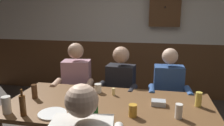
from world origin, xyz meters
TOP-DOWN VIEW (x-y plane):
  - back_wall_upper at (0.00, 2.33)m, footprint 6.28×0.12m
  - back_wall_wainscot at (0.00, 2.33)m, footprint 6.28×0.12m
  - dining_table at (0.00, -0.03)m, footprint 2.09×0.99m
  - person_0 at (-0.62, 0.70)m, footprint 0.55×0.57m
  - person_1 at (-0.01, 0.69)m, footprint 0.54×0.55m
  - person_2 at (0.63, 0.69)m, footprint 0.52×0.52m
  - table_candle at (0.01, 0.21)m, footprint 0.04×0.04m
  - condiment_caddy at (0.50, 0.04)m, footprint 0.14×0.10m
  - plate_0 at (-0.45, -0.36)m, footprint 0.26×0.26m
  - bottle_0 at (-0.70, -0.43)m, footprint 0.05×0.05m
  - bottle_1 at (-0.05, -0.37)m, footprint 0.06×0.06m
  - pint_glass_0 at (0.67, -0.21)m, footprint 0.06×0.06m
  - pint_glass_1 at (-0.27, -0.12)m, footprint 0.08×0.08m
  - pint_glass_2 at (-0.87, -0.41)m, footprint 0.08×0.08m
  - pint_glass_3 at (-0.81, -0.04)m, footprint 0.06×0.06m
  - pint_glass_4 at (0.88, 0.08)m, footprint 0.06×0.06m
  - pint_glass_5 at (-0.19, 0.26)m, footprint 0.08×0.08m
  - pint_glass_6 at (0.27, -0.25)m, footprint 0.08×0.08m
  - wall_dart_cabinet at (0.58, 2.20)m, footprint 0.56×0.15m

SIDE VIEW (x-z plane):
  - back_wall_wainscot at x=0.00m, z-range 0.00..1.08m
  - person_2 at x=0.63m, z-range 0.06..1.30m
  - person_1 at x=-0.01m, z-range 0.06..1.30m
  - dining_table at x=0.00m, z-range 0.30..1.07m
  - person_0 at x=-0.62m, z-range 0.07..1.33m
  - plate_0 at x=-0.45m, z-range 0.78..0.79m
  - condiment_caddy at x=0.50m, z-range 0.78..0.83m
  - table_candle at x=0.01m, z-range 0.78..0.86m
  - pint_glass_5 at x=-0.19m, z-range 0.78..0.88m
  - pint_glass_6 at x=0.27m, z-range 0.78..0.89m
  - pint_glass_0 at x=0.67m, z-range 0.78..0.91m
  - pint_glass_1 at x=-0.27m, z-range 0.78..0.92m
  - pint_glass_4 at x=0.88m, z-range 0.78..0.92m
  - pint_glass_3 at x=-0.81m, z-range 0.78..0.93m
  - pint_glass_2 at x=-0.87m, z-range 0.78..0.94m
  - bottle_1 at x=-0.05m, z-range 0.76..0.99m
  - bottle_0 at x=-0.70m, z-range 0.75..1.00m
  - back_wall_upper at x=0.00m, z-range 1.08..2.41m
  - wall_dart_cabinet at x=0.58m, z-range 1.40..2.10m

